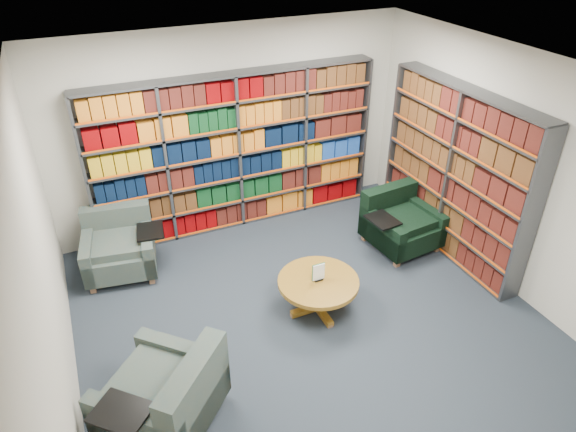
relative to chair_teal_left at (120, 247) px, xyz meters
name	(u,v)px	position (x,y,z in m)	size (l,w,h in m)	color
room_shell	(312,215)	(1.78, -1.88, 1.09)	(5.02, 5.02, 2.82)	black
bookshelf_back	(237,153)	(1.78, 0.46, 0.78)	(4.00, 0.28, 2.20)	#47494F
bookshelf_right	(455,174)	(4.12, -1.28, 0.78)	(0.28, 2.50, 2.20)	#47494F
chair_teal_left	(120,247)	(0.00, 0.00, 0.00)	(1.08, 0.98, 0.78)	#07283C
chair_green_right	(398,223)	(3.57, -0.98, 0.00)	(1.04, 0.93, 0.77)	black
chair_teal_front	(169,398)	(0.05, -2.60, 0.02)	(1.30, 1.30, 0.84)	#07283C
coffee_table	(318,286)	(1.94, -1.77, 0.03)	(0.92, 0.92, 0.65)	olive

